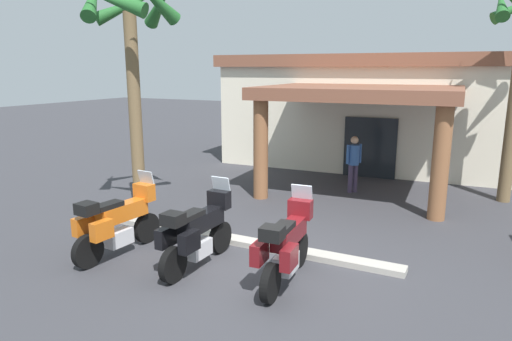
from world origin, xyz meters
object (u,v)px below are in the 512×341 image
Objects in this scene: motorcycle_orange at (117,222)px; motorcycle_black at (197,232)px; palm_tree_roadside at (131,41)px; motel_building at (385,109)px; motorcycle_maroon at (286,246)px; pedestrian at (354,160)px.

motorcycle_black is (1.78, 0.23, 0.00)m from motorcycle_orange.
palm_tree_roadside reaches higher than motorcycle_black.
motorcycle_maroon is at bearing -89.15° from motel_building.
motel_building is at bearing -46.45° from pedestrian.
motorcycle_maroon is at bearing -83.87° from motorcycle_black.
palm_tree_roadside is at bearing 87.67° from pedestrian.
motorcycle_black is at bearing 121.50° from pedestrian.
palm_tree_roadside is (-3.22, 2.14, 3.71)m from motorcycle_black.
motorcycle_maroon is (3.56, 0.37, 0.00)m from motorcycle_orange.
motorcycle_maroon is 6.60m from pedestrian.
motorcycle_black is 0.37× the size of palm_tree_roadside.
pedestrian is at bearing -8.65° from motorcycle_black.
palm_tree_roadside is (-4.33, -9.71, 2.24)m from motel_building.
pedestrian is (1.25, 6.70, 0.32)m from motorcycle_black.
motel_building is 11.82m from motorcycle_maroon.
motorcycle_maroon is 1.27× the size of pedestrian.
palm_tree_roadside reaches higher than motorcycle_orange.
motorcycle_maroon is at bearing -78.83° from motorcycle_orange.
motorcycle_orange is at bearing 108.47° from pedestrian.
pedestrian is 0.29× the size of palm_tree_roadside.
motorcycle_orange is 4.63m from palm_tree_roadside.
motorcycle_maroon is 6.54m from palm_tree_roadside.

